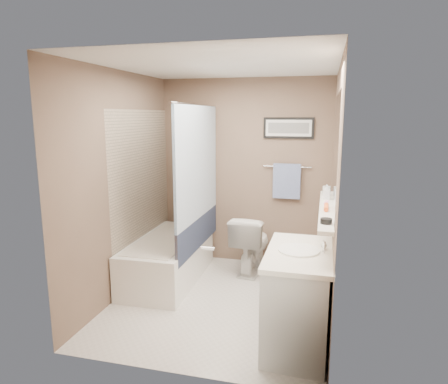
% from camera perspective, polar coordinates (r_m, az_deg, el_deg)
% --- Properties ---
extents(ground, '(2.50, 2.50, 0.00)m').
position_cam_1_polar(ground, '(4.38, -0.50, -15.30)').
color(ground, silver).
rests_on(ground, ground).
extents(ceiling, '(2.20, 2.50, 0.04)m').
position_cam_1_polar(ceiling, '(3.96, -0.56, 17.35)').
color(ceiling, white).
rests_on(ceiling, wall_back).
extents(wall_back, '(2.20, 0.04, 2.40)m').
position_cam_1_polar(wall_back, '(5.18, 2.94, 2.74)').
color(wall_back, brown).
rests_on(wall_back, ground).
extents(wall_front, '(2.20, 0.04, 2.40)m').
position_cam_1_polar(wall_front, '(2.86, -6.84, -4.11)').
color(wall_front, brown).
rests_on(wall_front, ground).
extents(wall_left, '(0.04, 2.50, 2.40)m').
position_cam_1_polar(wall_left, '(4.40, -14.27, 0.94)').
color(wall_left, brown).
rests_on(wall_left, ground).
extents(wall_right, '(0.04, 2.50, 2.40)m').
position_cam_1_polar(wall_right, '(3.87, 15.12, -0.43)').
color(wall_right, brown).
rests_on(wall_right, ground).
extents(tile_surround, '(0.02, 1.55, 2.00)m').
position_cam_1_polar(tile_surround, '(4.88, -11.50, -0.37)').
color(tile_surround, tan).
rests_on(tile_surround, wall_left).
extents(curtain_rod, '(0.02, 1.55, 0.02)m').
position_cam_1_polar(curtain_rod, '(4.53, -3.91, 12.33)').
color(curtain_rod, silver).
rests_on(curtain_rod, wall_left).
extents(curtain_upper, '(0.03, 1.45, 1.28)m').
position_cam_1_polar(curtain_upper, '(4.56, -3.81, 4.14)').
color(curtain_upper, silver).
rests_on(curtain_upper, curtain_rod).
extents(curtain_lower, '(0.03, 1.45, 0.36)m').
position_cam_1_polar(curtain_lower, '(4.72, -3.68, -5.79)').
color(curtain_lower, '#28314B').
rests_on(curtain_lower, curtain_rod).
extents(mirror, '(0.02, 1.60, 1.00)m').
position_cam_1_polar(mirror, '(3.67, 15.62, 5.56)').
color(mirror, silver).
rests_on(mirror, wall_right).
extents(shelf, '(0.12, 1.60, 0.03)m').
position_cam_1_polar(shelf, '(3.75, 14.38, -2.34)').
color(shelf, silver).
rests_on(shelf, wall_right).
extents(towel_bar, '(0.60, 0.02, 0.02)m').
position_cam_1_polar(towel_bar, '(5.08, 9.03, 3.59)').
color(towel_bar, silver).
rests_on(towel_bar, wall_back).
extents(towel, '(0.34, 0.05, 0.44)m').
position_cam_1_polar(towel, '(5.08, 8.95, 1.55)').
color(towel, '#9BB0E2').
rests_on(towel, towel_bar).
extents(art_frame, '(0.62, 0.02, 0.26)m').
position_cam_1_polar(art_frame, '(5.06, 9.21, 9.01)').
color(art_frame, black).
rests_on(art_frame, wall_back).
extents(art_mat, '(0.56, 0.00, 0.20)m').
position_cam_1_polar(art_mat, '(5.04, 9.20, 9.01)').
color(art_mat, white).
rests_on(art_mat, art_frame).
extents(art_image, '(0.50, 0.00, 0.13)m').
position_cam_1_polar(art_image, '(5.04, 9.19, 9.01)').
color(art_image, '#595959').
rests_on(art_image, art_mat).
extents(door, '(0.80, 0.02, 2.00)m').
position_cam_1_polar(door, '(2.76, 4.01, -8.94)').
color(door, silver).
rests_on(door, wall_front).
extents(door_handle, '(0.10, 0.02, 0.02)m').
position_cam_1_polar(door_handle, '(2.88, -2.34, -8.06)').
color(door_handle, silver).
rests_on(door_handle, door).
extents(bathtub, '(0.74, 1.52, 0.50)m').
position_cam_1_polar(bathtub, '(4.86, -7.94, -9.47)').
color(bathtub, white).
rests_on(bathtub, ground).
extents(tub_rim, '(0.56, 1.36, 0.02)m').
position_cam_1_polar(tub_rim, '(4.78, -8.02, -6.66)').
color(tub_rim, silver).
rests_on(tub_rim, bathtub).
extents(toilet, '(0.47, 0.75, 0.73)m').
position_cam_1_polar(toilet, '(5.03, 3.92, -7.30)').
color(toilet, white).
rests_on(toilet, ground).
extents(vanity, '(0.55, 0.92, 0.80)m').
position_cam_1_polar(vanity, '(3.54, 10.70, -15.05)').
color(vanity, silver).
rests_on(vanity, ground).
extents(countertop, '(0.54, 0.96, 0.04)m').
position_cam_1_polar(countertop, '(3.37, 10.79, -8.61)').
color(countertop, white).
rests_on(countertop, vanity).
extents(sink_basin, '(0.34, 0.34, 0.01)m').
position_cam_1_polar(sink_basin, '(3.37, 10.63, -8.15)').
color(sink_basin, white).
rests_on(sink_basin, countertop).
extents(faucet_spout, '(0.02, 0.02, 0.10)m').
position_cam_1_polar(faucet_spout, '(3.35, 14.10, -7.64)').
color(faucet_spout, silver).
rests_on(faucet_spout, countertop).
extents(faucet_knob, '(0.05, 0.05, 0.05)m').
position_cam_1_polar(faucet_knob, '(3.45, 14.10, -7.44)').
color(faucet_knob, silver).
rests_on(faucet_knob, countertop).
extents(candle_bowl_near, '(0.09, 0.09, 0.04)m').
position_cam_1_polar(candle_bowl_near, '(3.18, 14.39, -4.04)').
color(candle_bowl_near, black).
rests_on(candle_bowl_near, shelf).
extents(hair_brush_front, '(0.04, 0.22, 0.04)m').
position_cam_1_polar(hair_brush_front, '(3.65, 14.40, -2.10)').
color(hair_brush_front, '#F05A21').
rests_on(hair_brush_front, shelf).
extents(pink_comb, '(0.05, 0.16, 0.01)m').
position_cam_1_polar(pink_comb, '(3.93, 14.39, -1.43)').
color(pink_comb, pink).
rests_on(pink_comb, shelf).
extents(glass_jar, '(0.08, 0.08, 0.10)m').
position_cam_1_polar(glass_jar, '(4.26, 14.43, 0.13)').
color(glass_jar, silver).
rests_on(glass_jar, shelf).
extents(soap_bottle, '(0.07, 0.07, 0.14)m').
position_cam_1_polar(soap_bottle, '(4.09, 14.44, 0.01)').
color(soap_bottle, '#999999').
rests_on(soap_bottle, shelf).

